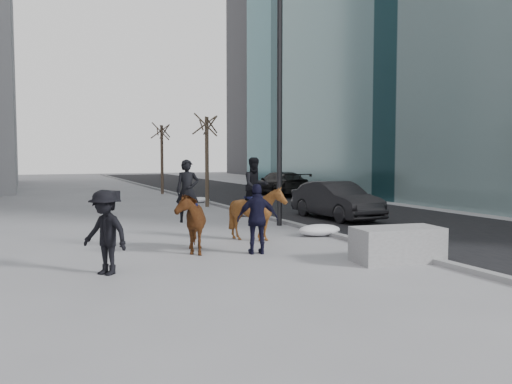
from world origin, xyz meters
name	(u,v)px	position (x,y,z in m)	size (l,w,h in m)	color
ground	(276,257)	(0.00, 0.00, 0.00)	(120.00, 120.00, 0.00)	gray
road	(320,208)	(7.00, 10.00, 0.01)	(8.00, 90.00, 0.01)	black
curb	(239,210)	(3.00, 10.00, 0.06)	(0.25, 90.00, 0.12)	gray
planter	(397,245)	(2.32, -1.66, 0.40)	(2.01, 1.01, 0.80)	gray
car_near	(336,200)	(5.43, 6.02, 0.72)	(1.52, 4.36, 1.44)	black
car_far	(280,184)	(8.57, 17.51, 0.72)	(2.02, 4.96, 1.44)	black
tree_near	(207,157)	(2.40, 12.62, 2.35)	(1.20, 1.20, 4.70)	#382A21
tree_far	(162,156)	(2.40, 21.58, 2.38)	(1.20, 1.20, 4.76)	#3D2C24
mounted_left	(189,218)	(-1.72, 1.51, 0.88)	(1.20, 1.95, 2.35)	#512410
mounted_right	(257,207)	(0.57, 2.46, 0.96)	(1.28, 1.43, 2.39)	#4F280F
feeder	(258,219)	(-0.24, 0.54, 0.88)	(1.10, 0.98, 1.75)	black
camera_crew	(105,232)	(-4.05, -0.35, 0.89)	(1.20, 1.30, 1.75)	black
lamppost	(280,81)	(2.60, 5.14, 4.99)	(0.25, 0.85, 9.09)	black
snow_piles	(257,214)	(2.70, 7.41, 0.16)	(1.37, 13.09, 0.35)	white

